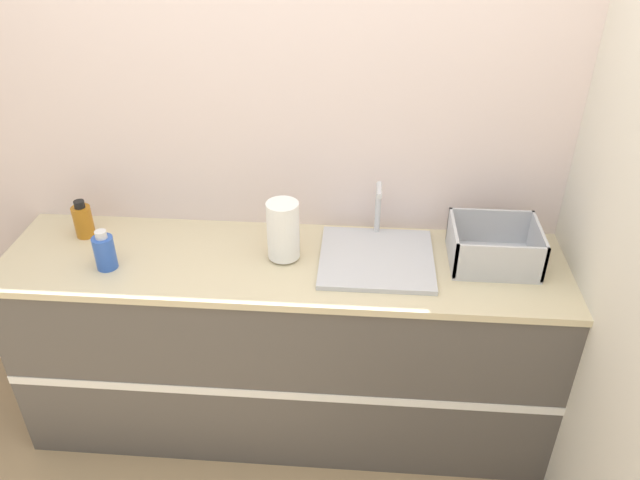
{
  "coord_description": "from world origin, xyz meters",
  "views": [
    {
      "loc": [
        0.31,
        -1.77,
        2.34
      ],
      "look_at": [
        0.15,
        0.26,
        1.04
      ],
      "focal_mm": 35.0,
      "sensor_mm": 36.0,
      "label": 1
    }
  ],
  "objects_px": {
    "bottle_blue": "(105,252)",
    "paper_towel_roll": "(283,231)",
    "dish_rack": "(494,249)",
    "sink": "(377,256)",
    "bottle_amber": "(83,220)"
  },
  "relations": [
    {
      "from": "bottle_blue",
      "to": "paper_towel_roll",
      "type": "bearing_deg",
      "value": 10.07
    },
    {
      "from": "bottle_blue",
      "to": "bottle_amber",
      "type": "relative_size",
      "value": 1.0
    },
    {
      "from": "sink",
      "to": "bottle_amber",
      "type": "height_order",
      "value": "sink"
    },
    {
      "from": "paper_towel_roll",
      "to": "bottle_blue",
      "type": "relative_size",
      "value": 1.5
    },
    {
      "from": "sink",
      "to": "bottle_blue",
      "type": "height_order",
      "value": "sink"
    },
    {
      "from": "bottle_blue",
      "to": "dish_rack",
      "type": "bearing_deg",
      "value": 5.76
    },
    {
      "from": "sink",
      "to": "dish_rack",
      "type": "xyz_separation_m",
      "value": [
        0.46,
        0.02,
        0.04
      ]
    },
    {
      "from": "paper_towel_roll",
      "to": "dish_rack",
      "type": "height_order",
      "value": "paper_towel_roll"
    },
    {
      "from": "paper_towel_roll",
      "to": "bottle_amber",
      "type": "bearing_deg",
      "value": 173.23
    },
    {
      "from": "paper_towel_roll",
      "to": "dish_rack",
      "type": "distance_m",
      "value": 0.84
    },
    {
      "from": "paper_towel_roll",
      "to": "bottle_amber",
      "type": "xyz_separation_m",
      "value": [
        -0.86,
        0.1,
        -0.05
      ]
    },
    {
      "from": "dish_rack",
      "to": "bottle_amber",
      "type": "distance_m",
      "value": 1.7
    },
    {
      "from": "dish_rack",
      "to": "bottle_blue",
      "type": "relative_size",
      "value": 2.04
    },
    {
      "from": "dish_rack",
      "to": "bottle_blue",
      "type": "height_order",
      "value": "bottle_blue"
    },
    {
      "from": "paper_towel_roll",
      "to": "bottle_blue",
      "type": "xyz_separation_m",
      "value": [
        -0.69,
        -0.12,
        -0.05
      ]
    }
  ]
}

